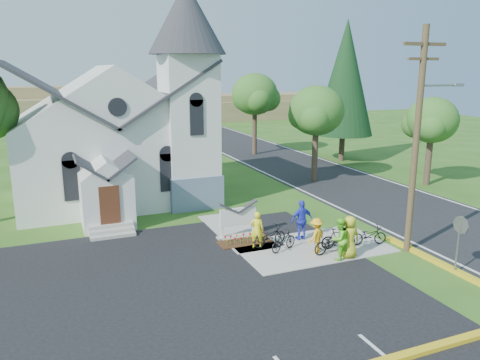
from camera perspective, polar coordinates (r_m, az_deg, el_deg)
name	(u,v)px	position (r m, az deg, el deg)	size (l,w,h in m)	color
ground	(290,256)	(21.37, 6.06, -9.22)	(120.00, 120.00, 0.00)	#2D5418
parking_lot	(142,306)	(17.53, -11.87, -14.76)	(20.00, 16.00, 0.02)	black
road	(311,171)	(38.60, 8.59, 1.04)	(8.00, 90.00, 0.02)	black
sidewalk	(313,247)	(22.46, 8.85, -8.09)	(7.00, 4.00, 0.05)	gray
church	(118,117)	(30.18, -14.69, 7.38)	(12.35, 12.00, 13.00)	silver
church_sign	(238,217)	(23.24, -0.25, -4.55)	(2.20, 0.40, 1.70)	gray
flower_bed	(245,242)	(22.79, 0.61, -7.57)	(2.60, 1.10, 0.07)	#331A0E
utility_pole	(418,135)	(21.87, 20.86, 5.20)	(3.45, 0.28, 10.00)	#423221
stop_sign	(460,233)	(20.88, 25.21, -5.81)	(0.11, 0.76, 2.48)	gray
tree_road_near	(316,111)	(34.51, 9.30, 8.29)	(4.00, 4.00, 7.05)	#3C2E21
tree_road_mid	(255,95)	(45.31, 1.82, 10.37)	(4.40, 4.40, 7.80)	#3C2E21
tree_road_far	(432,121)	(35.75, 22.38, 6.71)	(3.60, 3.60, 6.30)	#3C2E21
conifer	(345,78)	(42.97, 12.71, 12.04)	(5.20, 5.20, 12.40)	#3C2E21
distant_hills	(136,108)	(74.97, -12.54, 8.52)	(61.00, 10.00, 5.60)	olive
cyclist_0	(257,230)	(21.82, 2.08, -6.07)	(0.64, 0.42, 1.75)	yellow
bike_0	(270,236)	(22.20, 3.64, -6.84)	(0.63, 1.80, 0.95)	black
cyclist_1	(339,239)	(20.93, 12.01, -7.03)	(0.92, 0.71, 1.89)	#73E42A
bike_1	(284,241)	(21.65, 5.35, -7.39)	(0.45, 1.60, 0.96)	black
cyclist_2	(302,220)	(22.96, 7.54, -4.86)	(1.16, 0.48, 1.98)	#2936D0
bike_2	(332,243)	(21.68, 11.18, -7.52)	(0.66, 1.89, 0.99)	black
cyclist_3	(316,236)	(21.49, 9.29, -6.71)	(1.06, 0.61, 1.64)	#FDAC1C
bike_3	(338,239)	(22.25, 11.92, -6.99)	(0.47, 1.66, 1.00)	black
cyclist_4	(350,237)	(21.22, 13.21, -6.77)	(0.93, 0.61, 1.91)	gold
bike_4	(369,235)	(23.12, 15.42, -6.52)	(0.61, 1.74, 0.91)	black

